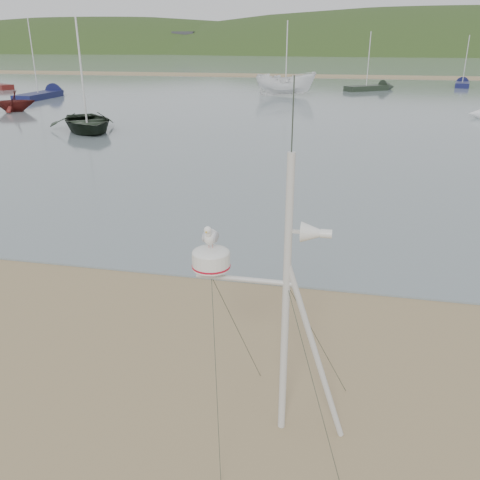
% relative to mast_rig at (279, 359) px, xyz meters
% --- Properties ---
extents(ground, '(560.00, 560.00, 0.00)m').
position_rel_mast_rig_xyz_m(ground, '(-2.42, 0.07, -1.06)').
color(ground, '#87714E').
rests_on(ground, ground).
extents(water, '(560.00, 256.00, 0.04)m').
position_rel_mast_rig_xyz_m(water, '(-2.42, 132.07, -1.04)').
color(water, slate).
rests_on(water, ground).
extents(sandbar, '(560.00, 7.00, 0.07)m').
position_rel_mast_rig_xyz_m(sandbar, '(-2.42, 70.07, -0.98)').
color(sandbar, '#87714E').
rests_on(sandbar, water).
extents(hill_ridge, '(620.00, 180.00, 80.00)m').
position_rel_mast_rig_xyz_m(hill_ridge, '(16.10, 235.07, -20.76)').
color(hill_ridge, '#233716').
rests_on(hill_ridge, ground).
extents(far_cottages, '(294.40, 6.30, 8.00)m').
position_rel_mast_rig_xyz_m(far_cottages, '(0.58, 196.07, 2.94)').
color(far_cottages, silver).
rests_on(far_cottages, ground).
extents(mast_rig, '(1.94, 2.08, 4.39)m').
position_rel_mast_rig_xyz_m(mast_rig, '(0.00, 0.00, 0.00)').
color(mast_rig, beige).
rests_on(mast_rig, ground).
extents(boat_dark, '(3.46, 3.02, 5.01)m').
position_rel_mast_rig_xyz_m(boat_dark, '(-13.49, 20.57, 1.49)').
color(boat_dark, black).
rests_on(boat_dark, water).
extents(boat_red, '(2.33, 2.78, 2.76)m').
position_rel_mast_rig_xyz_m(boat_red, '(-22.58, 27.26, 0.36)').
color(boat_red, '#531613').
rests_on(boat_red, water).
extents(boat_white, '(2.24, 2.19, 5.38)m').
position_rel_mast_rig_xyz_m(boat_white, '(-5.35, 42.21, 1.67)').
color(boat_white, white).
rests_on(boat_white, water).
extents(sailboat_blue_far, '(2.38, 5.81, 5.67)m').
position_rel_mast_rig_xyz_m(sailboat_blue_far, '(12.35, 56.95, -0.76)').
color(sailboat_blue_far, '#121642').
rests_on(sailboat_blue_far, ground).
extents(sailboat_dark_mid, '(5.54, 4.92, 5.98)m').
position_rel_mast_rig_xyz_m(sailboat_dark_mid, '(3.02, 49.83, -0.76)').
color(sailboat_dark_mid, black).
rests_on(sailboat_dark_mid, ground).
extents(sailboat_blue_near, '(1.89, 7.12, 7.04)m').
position_rel_mast_rig_xyz_m(sailboat_blue_near, '(-25.85, 37.11, -0.76)').
color(sailboat_blue_near, '#121642').
rests_on(sailboat_blue_near, ground).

